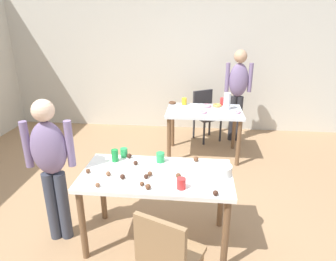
% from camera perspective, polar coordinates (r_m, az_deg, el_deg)
% --- Properties ---
extents(ground_plane, '(6.40, 6.40, 0.00)m').
position_cam_1_polar(ground_plane, '(3.29, -3.83, -18.56)').
color(ground_plane, '#9E7A56').
extents(wall_back, '(6.40, 0.10, 2.60)m').
position_cam_1_polar(wall_back, '(5.77, 1.21, 13.11)').
color(wall_back, beige).
rests_on(wall_back, ground_plane).
extents(dining_table_near, '(1.37, 0.70, 0.75)m').
position_cam_1_polar(dining_table_near, '(2.80, -2.20, -9.94)').
color(dining_table_near, white).
rests_on(dining_table_near, ground_plane).
extents(dining_table_far, '(1.14, 0.74, 0.75)m').
position_cam_1_polar(dining_table_far, '(4.63, 6.87, 2.60)').
color(dining_table_far, silver).
rests_on(dining_table_far, ground_plane).
extents(chair_near_table, '(0.52, 0.52, 0.87)m').
position_cam_1_polar(chair_near_table, '(2.30, -0.19, -22.75)').
color(chair_near_table, olive).
rests_on(chair_near_table, ground_plane).
extents(chair_far_table, '(0.55, 0.55, 0.87)m').
position_cam_1_polar(chair_far_table, '(5.35, 7.11, 3.50)').
color(chair_far_table, '#2D2D33').
rests_on(chair_far_table, ground_plane).
extents(person_girl_near, '(0.46, 0.25, 1.43)m').
position_cam_1_polar(person_girl_near, '(2.95, -21.42, -5.42)').
color(person_girl_near, '#383D4C').
rests_on(person_girl_near, ground_plane).
extents(person_adult_far, '(0.45, 0.22, 1.58)m').
position_cam_1_polar(person_adult_far, '(5.26, 13.17, 7.96)').
color(person_adult_far, '#28282D').
rests_on(person_adult_far, ground_plane).
extents(mixing_bowl, '(0.20, 0.20, 0.09)m').
position_cam_1_polar(mixing_bowl, '(2.75, 10.00, -7.41)').
color(mixing_bowl, white).
rests_on(mixing_bowl, dining_table_near).
extents(soda_can, '(0.07, 0.07, 0.12)m').
position_cam_1_polar(soda_can, '(2.99, -10.07, -4.71)').
color(soda_can, '#198438').
rests_on(soda_can, dining_table_near).
extents(fork_near, '(0.17, 0.02, 0.01)m').
position_cam_1_polar(fork_near, '(2.69, -0.92, -8.79)').
color(fork_near, silver).
rests_on(fork_near, dining_table_near).
extents(cup_near_0, '(0.07, 0.07, 0.09)m').
position_cam_1_polar(cup_near_0, '(3.07, -8.39, -4.16)').
color(cup_near_0, green).
rests_on(cup_near_0, dining_table_near).
extents(cup_near_1, '(0.08, 0.08, 0.10)m').
position_cam_1_polar(cup_near_1, '(2.93, -1.46, -5.12)').
color(cup_near_1, green).
rests_on(cup_near_1, dining_table_near).
extents(cup_near_2, '(0.08, 0.08, 0.09)m').
position_cam_1_polar(cup_near_2, '(2.51, 2.53, -10.05)').
color(cup_near_2, red).
rests_on(cup_near_2, dining_table_near).
extents(cake_ball_0, '(0.05, 0.05, 0.05)m').
position_cam_1_polar(cake_ball_0, '(2.96, 5.34, -5.42)').
color(cake_ball_0, brown).
rests_on(cake_ball_0, dining_table_near).
extents(cake_ball_1, '(0.05, 0.05, 0.05)m').
position_cam_1_polar(cake_ball_1, '(2.67, 1.99, -8.57)').
color(cake_ball_1, brown).
rests_on(cake_ball_1, dining_table_near).
extents(cake_ball_2, '(0.04, 0.04, 0.04)m').
position_cam_1_polar(cake_ball_2, '(2.75, -11.30, -8.04)').
color(cake_ball_2, brown).
rests_on(cake_ball_2, dining_table_near).
extents(cake_ball_3, '(0.05, 0.05, 0.05)m').
position_cam_1_polar(cake_ball_3, '(2.46, 9.04, -11.66)').
color(cake_ball_3, '#3D2319').
rests_on(cake_ball_3, dining_table_near).
extents(cake_ball_4, '(0.05, 0.05, 0.05)m').
position_cam_1_polar(cake_ball_4, '(3.04, -7.42, -4.81)').
color(cake_ball_4, '#3D2319').
rests_on(cake_ball_4, dining_table_near).
extents(cake_ball_5, '(0.04, 0.04, 0.04)m').
position_cam_1_polar(cake_ball_5, '(2.57, -4.99, -10.06)').
color(cake_ball_5, brown).
rests_on(cake_ball_5, dining_table_near).
extents(cake_ball_6, '(0.05, 0.05, 0.05)m').
position_cam_1_polar(cake_ball_6, '(2.68, -8.66, -8.67)').
color(cake_ball_6, '#3D2319').
rests_on(cake_ball_6, dining_table_near).
extents(cake_ball_7, '(0.04, 0.04, 0.04)m').
position_cam_1_polar(cake_ball_7, '(2.61, -13.25, -10.05)').
color(cake_ball_7, brown).
rests_on(cake_ball_7, dining_table_near).
extents(cake_ball_8, '(0.05, 0.05, 0.05)m').
position_cam_1_polar(cake_ball_8, '(2.70, -3.48, -8.21)').
color(cake_ball_8, brown).
rests_on(cake_ball_8, dining_table_near).
extents(cake_ball_9, '(0.05, 0.05, 0.05)m').
position_cam_1_polar(cake_ball_9, '(2.51, -3.83, -10.63)').
color(cake_ball_9, brown).
rests_on(cake_ball_9, dining_table_near).
extents(cake_ball_10, '(0.04, 0.04, 0.04)m').
position_cam_1_polar(cake_ball_10, '(2.84, -14.99, -7.44)').
color(cake_ball_10, brown).
rests_on(cake_ball_10, dining_table_near).
extents(cake_ball_11, '(0.04, 0.04, 0.04)m').
position_cam_1_polar(cake_ball_11, '(2.90, -6.20, -6.14)').
color(cake_ball_11, '#3D2319').
rests_on(cake_ball_11, dining_table_near).
extents(cake_ball_12, '(0.04, 0.04, 0.04)m').
position_cam_1_polar(cake_ball_12, '(2.67, -4.22, -8.70)').
color(cake_ball_12, '#3D2319').
rests_on(cake_ball_12, dining_table_near).
extents(pitcher_far, '(0.11, 0.11, 0.26)m').
position_cam_1_polar(pitcher_far, '(4.65, 11.17, 5.49)').
color(pitcher_far, white).
rests_on(pitcher_far, dining_table_far).
extents(cup_far_0, '(0.08, 0.08, 0.12)m').
position_cam_1_polar(cup_far_0, '(4.89, 10.36, 5.47)').
color(cup_far_0, red).
rests_on(cup_far_0, dining_table_far).
extents(cup_far_1, '(0.08, 0.08, 0.11)m').
position_cam_1_polar(cup_far_1, '(4.84, 3.12, 5.58)').
color(cup_far_1, yellow).
rests_on(cup_far_1, dining_table_far).
extents(donut_far_0, '(0.14, 0.14, 0.04)m').
position_cam_1_polar(donut_far_0, '(4.76, 7.42, 4.72)').
color(donut_far_0, pink).
rests_on(donut_far_0, dining_table_far).
extents(donut_far_1, '(0.11, 0.11, 0.03)m').
position_cam_1_polar(donut_far_1, '(4.45, 6.73, 3.55)').
color(donut_far_1, pink).
rests_on(donut_far_1, dining_table_far).
extents(donut_far_2, '(0.14, 0.14, 0.04)m').
position_cam_1_polar(donut_far_2, '(4.80, 9.31, 4.75)').
color(donut_far_2, gold).
rests_on(donut_far_2, dining_table_far).
extents(donut_far_3, '(0.12, 0.12, 0.04)m').
position_cam_1_polar(donut_far_3, '(4.90, 0.84, 5.32)').
color(donut_far_3, brown).
rests_on(donut_far_3, dining_table_far).
extents(donut_far_4, '(0.10, 0.10, 0.03)m').
position_cam_1_polar(donut_far_4, '(4.54, 13.05, 3.46)').
color(donut_far_4, pink).
rests_on(donut_far_4, dining_table_far).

